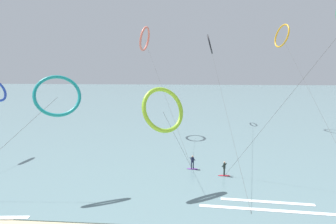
{
  "coord_description": "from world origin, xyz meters",
  "views": [
    {
      "loc": [
        3.14,
        -14.86,
        12.26
      ],
      "look_at": [
        0.0,
        21.87,
        6.85
      ],
      "focal_mm": 32.14,
      "sensor_mm": 36.0,
      "label": 1
    }
  ],
  "objects": [
    {
      "name": "surfer_crimson",
      "position": [
        6.73,
        18.41,
        0.82
      ],
      "size": [
        1.4,
        0.66,
        1.7
      ],
      "rotation": [
        0.0,
        0.0,
        1.25
      ],
      "color": "red",
      "rests_on": "ground"
    },
    {
      "name": "kite_lime",
      "position": [
        0.16,
        14.34,
        8.17
      ],
      "size": [
        5.43,
        8.34,
        10.44
      ],
      "rotation": [
        0.0,
        0.0,
        0.67
      ],
      "color": "#8CC62D",
      "rests_on": "ground"
    },
    {
      "name": "wave_crest_far",
      "position": [
        9.96,
        11.85,
        0.06
      ],
      "size": [
        8.35,
        1.14,
        0.12
      ],
      "primitive_type": "cube",
      "rotation": [
        0.0,
        0.0,
        -0.08
      ],
      "color": "white",
      "rests_on": "ground"
    },
    {
      "name": "sea_water",
      "position": [
        0.0,
        106.87,
        0.04
      ],
      "size": [
        400.0,
        200.0,
        0.08
      ],
      "primitive_type": "cube",
      "color": "slate",
      "rests_on": "ground"
    },
    {
      "name": "kite_coral",
      "position": [
        -5.92,
        40.98,
        17.53
      ],
      "size": [
        10.08,
        22.97,
        19.83
      ],
      "rotation": [
        0.0,
        0.0,
        4.54
      ],
      "color": "#EA7260",
      "rests_on": "ground"
    },
    {
      "name": "kite_charcoal",
      "position": [
        6.67,
        54.89,
        17.51
      ],
      "size": [
        2.35,
        48.09,
        19.76
      ],
      "rotation": [
        0.0,
        0.0,
        1.51
      ],
      "color": "black",
      "rests_on": "ground"
    },
    {
      "name": "kite_amber",
      "position": [
        20.67,
        48.71,
        18.62
      ],
      "size": [
        3.36,
        39.96,
        21.04
      ],
      "rotation": [
        0.0,
        0.0,
        4.99
      ],
      "color": "orange",
      "rests_on": "ground"
    },
    {
      "name": "wave_crest_mid",
      "position": [
        13.18,
        9.96,
        0.06
      ],
      "size": [
        18.83,
        1.77,
        0.12
      ],
      "primitive_type": "cube",
      "rotation": [
        0.0,
        0.0,
        -0.07
      ],
      "color": "white",
      "rests_on": "ground"
    },
    {
      "name": "surfer_violet",
      "position": [
        3.1,
        20.41,
        0.82
      ],
      "size": [
        1.4,
        0.71,
        1.7
      ],
      "rotation": [
        0.0,
        0.0,
        3.73
      ],
      "color": "purple",
      "rests_on": "ground"
    },
    {
      "name": "kite_teal",
      "position": [
        -9.87,
        12.8,
        9.64
      ],
      "size": [
        12.57,
        5.51,
        11.63
      ],
      "rotation": [
        0.0,
        0.0,
        0.47
      ],
      "color": "teal",
      "rests_on": "ground"
    }
  ]
}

